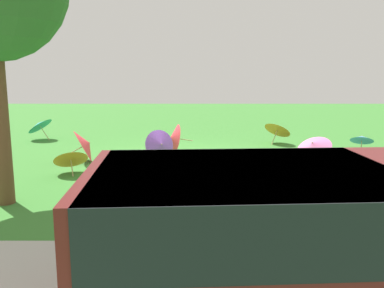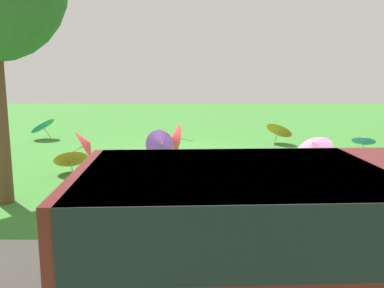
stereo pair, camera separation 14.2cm
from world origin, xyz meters
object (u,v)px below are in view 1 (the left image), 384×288
object	(u,v)px
parasol_purple_1	(161,145)
parasol_orange_1	(70,157)
van_dark	(327,235)
parasol_pink_1	(313,145)
parasol_red_0	(86,145)
parasol_purple_0	(151,169)
parasol_red_2	(173,138)
parasol_orange_0	(278,128)
parasol_pink_0	(228,187)
parasol_teal_0	(39,125)
parasol_yellow_0	(290,162)
parasol_blue_0	(362,139)

from	to	relation	value
parasol_purple_1	parasol_orange_1	size ratio (longest dim) A/B	0.89
van_dark	parasol_orange_1	world-z (taller)	van_dark
van_dark	parasol_pink_1	size ratio (longest dim) A/B	3.72
parasol_red_0	parasol_purple_0	xyz separation A→B (m)	(-2.05, 3.09, 0.08)
van_dark	parasol_red_2	size ratio (longest dim) A/B	5.16
parasol_orange_0	parasol_red_2	distance (m)	3.75
parasol_pink_0	parasol_teal_0	bearing A→B (deg)	-49.56
parasol_orange_0	parasol_purple_0	distance (m)	6.95
parasol_teal_0	parasol_pink_1	size ratio (longest dim) A/B	0.86
parasol_pink_0	parasol_red_2	world-z (taller)	parasol_red_2
parasol_purple_0	parasol_pink_0	bearing A→B (deg)	163.13
parasol_pink_1	parasol_red_2	world-z (taller)	parasol_red_2
parasol_pink_0	parasol_purple_0	world-z (taller)	parasol_purple_0
parasol_orange_0	parasol_pink_1	size ratio (longest dim) A/B	0.95
parasol_orange_1	parasol_red_2	bearing A→B (deg)	-131.19
parasol_pink_0	parasol_purple_1	size ratio (longest dim) A/B	0.81
parasol_pink_1	parasol_red_2	xyz separation A→B (m)	(3.71, -1.55, -0.05)
parasol_yellow_0	parasol_red_0	xyz separation A→B (m)	(5.13, -1.27, 0.19)
parasol_orange_0	parasol_orange_1	bearing A→B (deg)	35.73
parasol_pink_0	parasol_blue_0	bearing A→B (deg)	-133.36
parasol_pink_0	parasol_blue_0	world-z (taller)	parasol_blue_0
van_dark	parasol_yellow_0	distance (m)	5.97
parasol_red_0	parasol_pink_1	bearing A→B (deg)	177.77
parasol_yellow_0	parasol_purple_1	world-z (taller)	parasol_purple_1
parasol_pink_0	parasol_orange_1	bearing A→B (deg)	-32.44
parasol_red_0	parasol_red_2	size ratio (longest dim) A/B	1.20
parasol_orange_0	parasol_purple_1	distance (m)	4.52
parasol_teal_0	parasol_pink_1	bearing A→B (deg)	155.96
parasol_yellow_0	parasol_red_0	bearing A→B (deg)	-13.95
parasol_purple_0	parasol_blue_0	size ratio (longest dim) A/B	1.19
parasol_blue_0	parasol_pink_1	distance (m)	2.18
van_dark	parasol_pink_0	bearing A→B (deg)	-80.79
parasol_teal_0	parasol_pink_1	world-z (taller)	parasol_teal_0
parasol_blue_0	parasol_orange_1	size ratio (longest dim) A/B	0.85
parasol_red_0	parasol_pink_1	size ratio (longest dim) A/B	0.87
van_dark	parasol_purple_1	distance (m)	7.69
parasol_purple_0	parasol_yellow_0	bearing A→B (deg)	-149.44
parasol_purple_1	parasol_red_2	world-z (taller)	parasol_red_2
parasol_yellow_0	parasol_orange_0	xyz separation A→B (m)	(-0.57, -4.09, 0.24)
parasol_purple_1	parasol_orange_1	distance (m)	2.54
parasol_purple_1	parasol_pink_1	bearing A→B (deg)	172.84
parasol_orange_1	parasol_pink_0	bearing A→B (deg)	147.56
parasol_orange_0	parasol_orange_1	world-z (taller)	parasol_orange_0
parasol_orange_0	parasol_purple_1	size ratio (longest dim) A/B	1.32
parasol_pink_0	parasol_purple_1	distance (m)	4.09
parasol_purple_1	parasol_red_0	bearing A→B (deg)	7.88
parasol_purple_0	parasol_teal_0	bearing A→B (deg)	-55.23
parasol_pink_1	parasol_orange_1	bearing A→B (deg)	10.08
parasol_orange_1	parasol_red_0	bearing A→B (deg)	-91.33
parasol_orange_0	parasol_blue_0	world-z (taller)	parasol_orange_0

